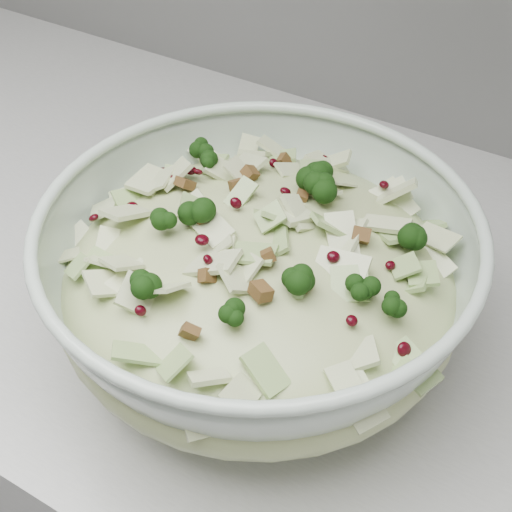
# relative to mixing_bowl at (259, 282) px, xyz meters

# --- Properties ---
(counter) EXTENTS (3.60, 0.60, 0.90)m
(counter) POSITION_rel_mixing_bowl_xyz_m (-0.02, 0.10, -0.52)
(counter) COLOR #B4B5B0
(counter) RESTS_ON floor
(mixing_bowl) EXTENTS (0.39, 0.39, 0.13)m
(mixing_bowl) POSITION_rel_mixing_bowl_xyz_m (0.00, 0.00, 0.00)
(mixing_bowl) COLOR #B6C8B8
(mixing_bowl) RESTS_ON counter
(salad) EXTENTS (0.42, 0.42, 0.13)m
(salad) POSITION_rel_mixing_bowl_xyz_m (-0.00, -0.00, 0.02)
(salad) COLOR #BFCE8D
(salad) RESTS_ON mixing_bowl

